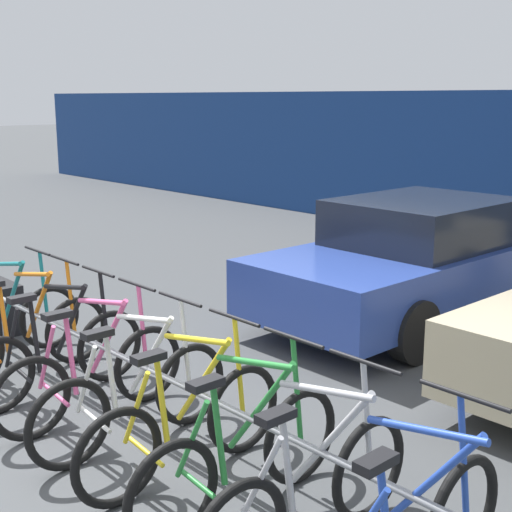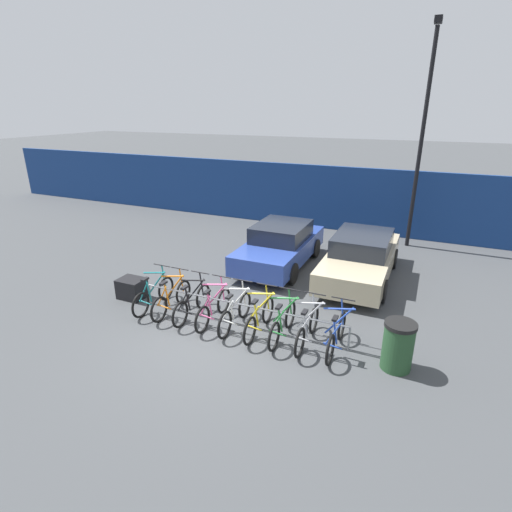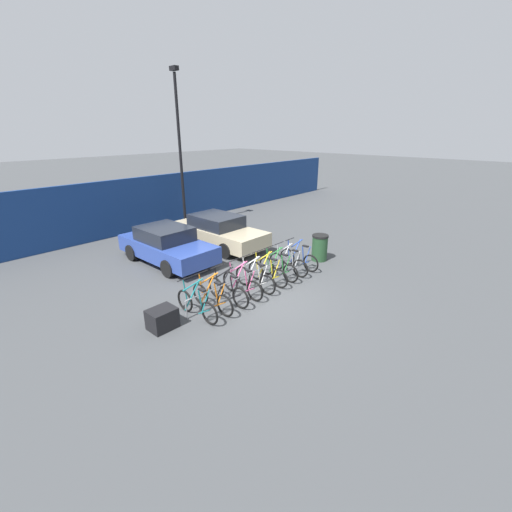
% 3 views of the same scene
% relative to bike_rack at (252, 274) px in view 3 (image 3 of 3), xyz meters
% --- Properties ---
extents(ground_plane, '(120.00, 120.00, 0.00)m').
position_rel_bike_rack_xyz_m(ground_plane, '(-0.33, -0.68, -0.50)').
color(ground_plane, '#424447').
extents(hoarding_wall, '(36.00, 0.16, 2.66)m').
position_rel_bike_rack_xyz_m(hoarding_wall, '(-0.33, 8.82, 0.83)').
color(hoarding_wall, navy).
rests_on(hoarding_wall, ground).
extents(bike_rack, '(5.33, 0.04, 0.57)m').
position_rel_bike_rack_xyz_m(bike_rack, '(0.00, 0.00, 0.00)').
color(bike_rack, gray).
rests_on(bike_rack, ground).
extents(bicycle_teal, '(0.68, 1.71, 1.05)m').
position_rel_bike_rack_xyz_m(bicycle_teal, '(-2.39, -0.15, -0.13)').
color(bicycle_teal, black).
rests_on(bicycle_teal, ground).
extents(bicycle_orange, '(0.68, 1.71, 1.05)m').
position_rel_bike_rack_xyz_m(bicycle_orange, '(-1.84, -0.15, -0.13)').
color(bicycle_orange, black).
rests_on(bicycle_orange, ground).
extents(bicycle_black, '(0.68, 1.71, 1.05)m').
position_rel_bike_rack_xyz_m(bicycle_black, '(-1.23, -0.15, -0.13)').
color(bicycle_black, black).
rests_on(bicycle_black, ground).
extents(bicycle_pink, '(0.68, 1.71, 1.05)m').
position_rel_bike_rack_xyz_m(bicycle_pink, '(-0.62, -0.15, -0.13)').
color(bicycle_pink, black).
rests_on(bicycle_pink, ground).
extents(bicycle_white, '(0.68, 1.71, 1.05)m').
position_rel_bike_rack_xyz_m(bicycle_white, '(-0.03, -0.15, -0.13)').
color(bicycle_white, black).
rests_on(bicycle_white, ground).
extents(bicycle_yellow, '(0.68, 1.71, 1.05)m').
position_rel_bike_rack_xyz_m(bicycle_yellow, '(0.60, -0.15, -0.13)').
color(bicycle_yellow, black).
rests_on(bicycle_yellow, ground).
extents(bicycle_green, '(0.68, 1.71, 1.05)m').
position_rel_bike_rack_xyz_m(bicycle_green, '(1.17, -0.15, -0.13)').
color(bicycle_green, black).
rests_on(bicycle_green, ground).
extents(bicycle_silver, '(0.68, 1.71, 1.05)m').
position_rel_bike_rack_xyz_m(bicycle_silver, '(1.75, -0.15, -0.13)').
color(bicycle_silver, black).
rests_on(bicycle_silver, ground).
extents(bicycle_blue, '(0.68, 1.71, 1.05)m').
position_rel_bike_rack_xyz_m(bicycle_blue, '(2.39, -0.15, -0.13)').
color(bicycle_blue, black).
rests_on(bicycle_blue, ground).
extents(car_blue, '(1.91, 4.22, 1.40)m').
position_rel_bike_rack_xyz_m(car_blue, '(-0.47, 4.02, 0.19)').
color(car_blue, '#2D479E').
rests_on(car_blue, ground).
extents(car_beige, '(1.91, 4.59, 1.40)m').
position_rel_bike_rack_xyz_m(car_beige, '(2.14, 3.99, 0.19)').
color(car_beige, '#C1B28E').
rests_on(car_beige, ground).
extents(lamp_post, '(0.24, 0.44, 7.60)m').
position_rel_bike_rack_xyz_m(lamp_post, '(3.24, 7.83, 3.66)').
color(lamp_post, black).
rests_on(lamp_post, ground).
extents(trash_bin, '(0.63, 0.63, 1.03)m').
position_rel_bike_rack_xyz_m(trash_bin, '(3.65, -0.26, 0.02)').
color(trash_bin, '#234728').
rests_on(trash_bin, ground).
extents(cargo_crate, '(0.70, 0.56, 0.55)m').
position_rel_bike_rack_xyz_m(cargo_crate, '(-3.33, 0.10, -0.23)').
color(cargo_crate, black).
rests_on(cargo_crate, ground).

